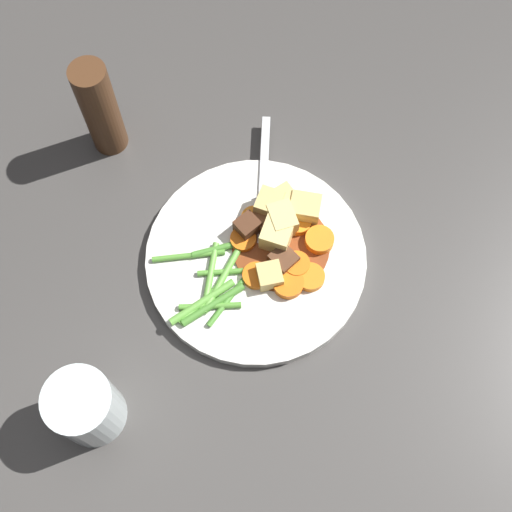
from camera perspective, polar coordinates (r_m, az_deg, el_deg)
name	(u,v)px	position (r m, az deg, el deg)	size (l,w,h in m)	color
ground_plane	(256,261)	(0.81, 0.00, -0.40)	(3.00, 3.00, 0.00)	#423F3D
dinner_plate	(256,258)	(0.80, 0.00, -0.20)	(0.26, 0.26, 0.01)	white
stew_sauce	(281,246)	(0.80, 2.08, 0.87)	(0.11, 0.11, 0.00)	brown
carrot_slice_0	(299,224)	(0.81, 3.64, 2.69)	(0.03, 0.03, 0.01)	orange
carrot_slice_1	(297,265)	(0.79, 3.41, -0.72)	(0.03, 0.03, 0.01)	orange
carrot_slice_2	(310,277)	(0.78, 4.56, -1.78)	(0.03, 0.03, 0.01)	orange
carrot_slice_3	(288,283)	(0.78, 2.71, -2.29)	(0.04, 0.04, 0.01)	orange
carrot_slice_4	(254,218)	(0.81, -0.20, 3.15)	(0.03, 0.03, 0.01)	orange
carrot_slice_5	(243,240)	(0.80, -1.09, 1.37)	(0.03, 0.03, 0.01)	orange
carrot_slice_6	(256,276)	(0.78, 0.01, -1.65)	(0.03, 0.03, 0.01)	orange
carrot_slice_7	(319,240)	(0.80, 5.31, 1.32)	(0.03, 0.03, 0.01)	orange
potato_chunk_0	(282,203)	(0.81, 2.22, 4.46)	(0.03, 0.03, 0.03)	#DBBC6B
potato_chunk_1	(269,205)	(0.80, 1.13, 4.25)	(0.03, 0.03, 0.03)	#DBBC6B
potato_chunk_2	(282,220)	(0.80, 2.20, 2.99)	(0.03, 0.04, 0.03)	#E5CC7A
potato_chunk_3	(270,276)	(0.77, 1.14, -1.65)	(0.03, 0.03, 0.02)	#DBBC6B
potato_chunk_4	(279,238)	(0.79, 1.97, 1.47)	(0.03, 0.03, 0.03)	#E5CC7A
potato_chunk_5	(305,209)	(0.80, 4.10, 3.92)	(0.03, 0.03, 0.03)	#DBBC6B
meat_chunk_0	(283,260)	(0.78, 2.31, -0.30)	(0.03, 0.03, 0.02)	#56331E
meat_chunk_1	(247,227)	(0.80, -0.73, 2.45)	(0.03, 0.02, 0.02)	#4C2B19
meat_chunk_2	(266,220)	(0.80, 0.81, 3.00)	(0.02, 0.03, 0.02)	brown
green_bean_0	(221,272)	(0.78, -2.96, -1.35)	(0.01, 0.01, 0.05)	#599E38
green_bean_1	(218,249)	(0.80, -3.22, 0.61)	(0.01, 0.01, 0.06)	#4C8E33
green_bean_2	(210,306)	(0.77, -3.85, -4.19)	(0.01, 0.01, 0.07)	#599E38
green_bean_3	(229,299)	(0.77, -2.28, -3.61)	(0.01, 0.01, 0.08)	#4C8E33
green_bean_4	(213,305)	(0.77, -3.62, -4.07)	(0.01, 0.01, 0.08)	#4C8E33
green_bean_5	(211,271)	(0.79, -3.77, -1.27)	(0.01, 0.01, 0.07)	#66AD42
green_bean_6	(202,302)	(0.77, -4.51, -3.85)	(0.01, 0.01, 0.08)	#66AD42
green_bean_7	(197,307)	(0.77, -4.92, -4.25)	(0.01, 0.01, 0.05)	#66AD42
green_bean_8	(219,277)	(0.78, -3.09, -1.80)	(0.01, 0.01, 0.08)	#66AD42
green_bean_9	(189,256)	(0.79, -5.64, 0.03)	(0.01, 0.01, 0.08)	#599E38
fork	(263,182)	(0.83, 0.62, 6.16)	(0.13, 0.14, 0.00)	silver
water_glass	(86,407)	(0.74, -14.02, -12.14)	(0.07, 0.07, 0.09)	silver
pepper_mill	(100,109)	(0.85, -12.89, 11.88)	(0.04, 0.04, 0.14)	#4C2D19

